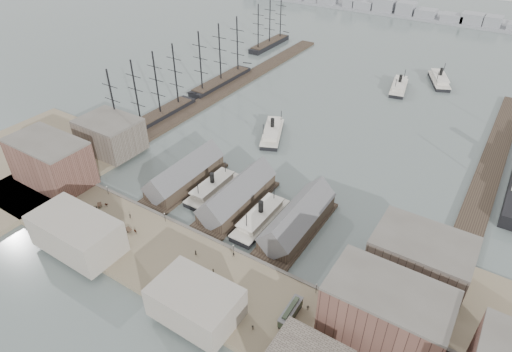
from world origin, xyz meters
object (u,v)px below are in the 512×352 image
Objects in this scene: tram at (290,313)px; horse_cart_center at (133,231)px; ferry_docked_west at (213,188)px; horse_cart_left at (104,205)px; horse_cart_right at (191,273)px.

horse_cart_center is (-63.24, 1.28, -1.15)m from tram.
ferry_docked_west reaches higher than horse_cart_left.
ferry_docked_west is 2.52× the size of tram.
tram is 2.28× the size of horse_cart_right.
horse_cart_right is (-33.50, -2.95, -1.12)m from tram.
horse_cart_center is (19.88, -4.56, 0.03)m from horse_cart_left.
tram is at bearing -33.61° from ferry_docked_west.
ferry_docked_west is at bearing -4.14° from horse_cart_left.
ferry_docked_west is at bearing 34.83° from horse_cart_right.
horse_cart_left is (-27.34, -31.23, 0.49)m from ferry_docked_west.
ferry_docked_west reaches higher than tram.
ferry_docked_west is 66.99m from tram.
horse_cart_center is (-7.46, -35.80, 0.52)m from ferry_docked_west.
horse_cart_right is (49.61, -8.79, 0.06)m from horse_cart_left.
tram is at bearing -56.96° from horse_cart_left.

